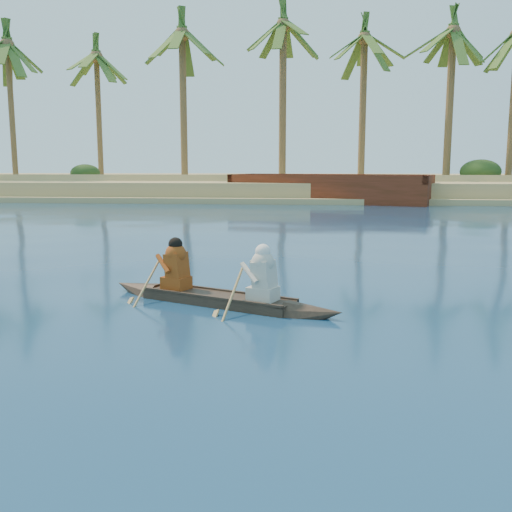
# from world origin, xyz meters

# --- Properties ---
(ground) EXTENTS (160.00, 160.00, 0.00)m
(ground) POSITION_xyz_m (0.00, 0.00, 0.00)
(ground) COLOR #0B2247
(ground) RESTS_ON ground
(sandy_embankment) EXTENTS (150.00, 51.00, 1.50)m
(sandy_embankment) POSITION_xyz_m (0.00, 46.89, 0.53)
(sandy_embankment) COLOR tan
(sandy_embankment) RESTS_ON ground
(palm_grove) EXTENTS (110.00, 14.00, 16.00)m
(palm_grove) POSITION_xyz_m (0.00, 35.00, 8.00)
(palm_grove) COLOR #315B20
(palm_grove) RESTS_ON ground
(shrub_cluster) EXTENTS (100.00, 6.00, 2.40)m
(shrub_cluster) POSITION_xyz_m (0.00, 31.50, 1.20)
(shrub_cluster) COLOR #1F3F17
(shrub_cluster) RESTS_ON ground
(canoe) EXTENTS (4.51, 2.46, 1.28)m
(canoe) POSITION_xyz_m (-4.15, -4.00, 0.25)
(canoe) COLOR #3C2D21
(canoe) RESTS_ON ground
(barge_mid) EXTENTS (13.74, 7.94, 2.17)m
(barge_mid) POSITION_xyz_m (-1.39, 24.89, 0.76)
(barge_mid) COLOR maroon
(barge_mid) RESTS_ON ground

